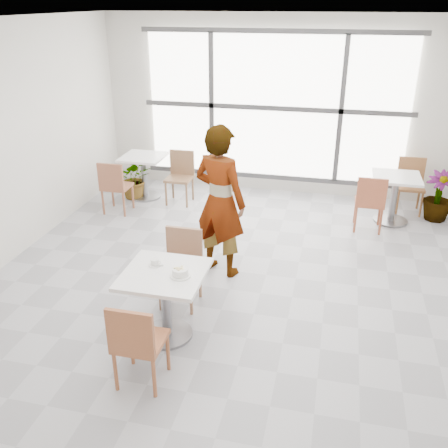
% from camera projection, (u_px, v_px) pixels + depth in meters
% --- Properties ---
extents(floor, '(7.00, 7.00, 0.00)m').
position_uv_depth(floor, '(230.00, 289.00, 5.94)').
color(floor, '#9E9EA5').
rests_on(floor, ground).
extents(ceiling, '(7.00, 7.00, 0.00)m').
position_uv_depth(ceiling, '(231.00, 20.00, 4.69)').
color(ceiling, white).
rests_on(ceiling, ground).
extents(wall_back, '(6.00, 0.00, 6.00)m').
position_uv_depth(wall_back, '(275.00, 107.00, 8.41)').
color(wall_back, silver).
rests_on(wall_back, ground).
extents(wall_front, '(6.00, 0.00, 6.00)m').
position_uv_depth(wall_front, '(61.00, 411.00, 2.22)').
color(wall_front, silver).
rests_on(wall_front, ground).
extents(window, '(4.60, 0.07, 2.52)m').
position_uv_depth(window, '(275.00, 108.00, 8.36)').
color(window, white).
rests_on(window, ground).
extents(main_table, '(0.80, 0.80, 0.75)m').
position_uv_depth(main_table, '(165.00, 292.00, 4.92)').
color(main_table, white).
rests_on(main_table, ground).
extents(chair_near, '(0.42, 0.42, 0.87)m').
position_uv_depth(chair_near, '(136.00, 340.00, 4.26)').
color(chair_near, '#A25B38').
rests_on(chair_near, ground).
extents(chair_far, '(0.42, 0.42, 0.87)m').
position_uv_depth(chair_far, '(182.00, 261.00, 5.54)').
color(chair_far, '#98684C').
rests_on(chair_far, ground).
extents(oatmeal_bowl, '(0.21, 0.21, 0.10)m').
position_uv_depth(oatmeal_bowl, '(180.00, 272.00, 4.75)').
color(oatmeal_bowl, white).
rests_on(oatmeal_bowl, main_table).
extents(coffee_cup, '(0.16, 0.13, 0.07)m').
position_uv_depth(coffee_cup, '(155.00, 263.00, 4.94)').
color(coffee_cup, white).
rests_on(coffee_cup, main_table).
extents(person, '(0.81, 0.67, 1.90)m').
position_uv_depth(person, '(220.00, 202.00, 5.97)').
color(person, black).
rests_on(person, ground).
extents(bg_table_left, '(0.70, 0.70, 0.75)m').
position_uv_depth(bg_table_left, '(144.00, 171.00, 8.50)').
color(bg_table_left, white).
rests_on(bg_table_left, ground).
extents(bg_table_right, '(0.70, 0.70, 0.75)m').
position_uv_depth(bg_table_right, '(395.00, 192.00, 7.55)').
color(bg_table_right, white).
rests_on(bg_table_right, ground).
extents(bg_chair_left_near, '(0.42, 0.42, 0.87)m').
position_uv_depth(bg_chair_left_near, '(114.00, 184.00, 7.84)').
color(bg_chair_left_near, '#96593F').
rests_on(bg_chair_left_near, ground).
extents(bg_chair_left_far, '(0.42, 0.42, 0.87)m').
position_uv_depth(bg_chair_left_far, '(181.00, 173.00, 8.33)').
color(bg_chair_left_far, '#896243').
rests_on(bg_chair_left_far, ground).
extents(bg_chair_right_near, '(0.42, 0.42, 0.87)m').
position_uv_depth(bg_chair_right_near, '(370.00, 200.00, 7.23)').
color(bg_chair_right_near, '#A55236').
rests_on(bg_chair_right_near, ground).
extents(bg_chair_right_far, '(0.42, 0.42, 0.87)m').
position_uv_depth(bg_chair_right_far, '(410.00, 181.00, 7.97)').
color(bg_chair_right_far, brown).
rests_on(bg_chair_right_far, ground).
extents(plant_left, '(0.74, 0.68, 0.71)m').
position_uv_depth(plant_left, '(135.00, 178.00, 8.54)').
color(plant_left, '#4C7B34').
rests_on(plant_left, ground).
extents(plant_right, '(0.54, 0.54, 0.79)m').
position_uv_depth(plant_right, '(438.00, 196.00, 7.66)').
color(plant_right, '#317434').
rests_on(plant_right, ground).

